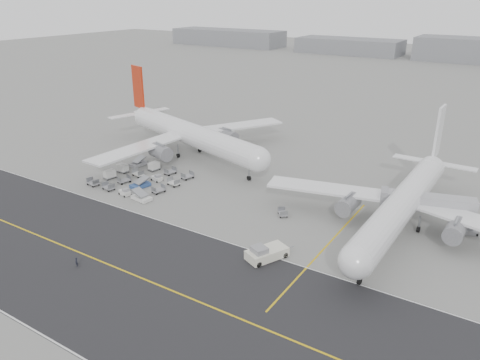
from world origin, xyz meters
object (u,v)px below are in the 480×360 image
Objects in this scene: jet_bridge at (429,204)px; ground_crew_a at (76,262)px; airliner_b at (404,202)px; pushback_tug at (266,253)px; airliner_a at (189,134)px.

jet_bridge is 10.77× the size of ground_crew_a.
ground_crew_a is (-42.71, -42.80, -3.68)m from jet_bridge.
pushback_tug is at bearing -123.76° from airliner_b.
ground_crew_a is at bearing -150.61° from jet_bridge.
airliner_b is 3.05× the size of jet_bridge.
jet_bridge is (19.09, 25.05, 3.45)m from pushback_tug.
airliner_b is (57.31, -11.91, -0.60)m from airliner_a.
pushback_tug is (41.95, -33.95, -4.78)m from airliner_a.
airliner_a is 54.18m from pushback_tug.
airliner_a reaches higher than pushback_tug.
airliner_b is at bearing -156.84° from jet_bridge.
airliner_a is 3.31× the size of jet_bridge.
airliner_a is 6.54× the size of pushback_tug.
ground_crew_a is (-38.97, -39.79, -4.41)m from airliner_b.
jet_bridge is 60.57m from ground_crew_a.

